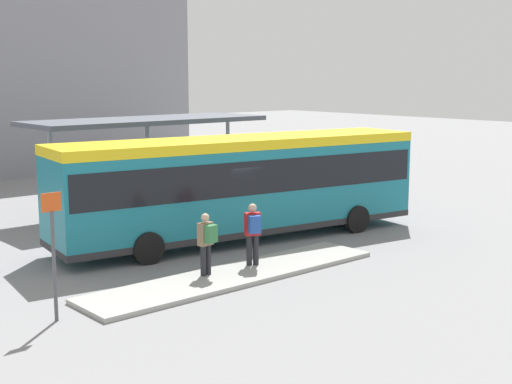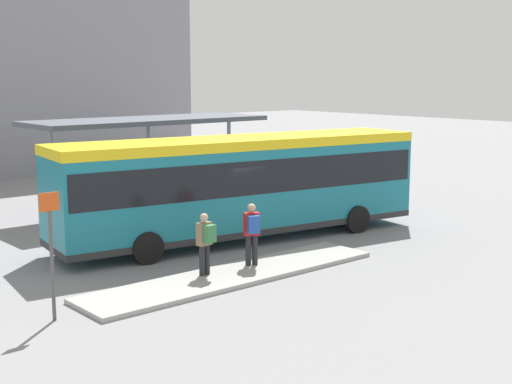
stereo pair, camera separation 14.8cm
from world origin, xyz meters
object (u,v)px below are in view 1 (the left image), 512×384
(potted_planter_near_shelter, at_px, (219,197))
(city_bus, at_px, (242,180))
(pedestrian_waiting, at_px, (253,230))
(pedestrian_companion, at_px, (207,240))
(bicycle_white, at_px, (354,188))
(bicycle_black, at_px, (363,191))
(platform_sign, at_px, (53,250))

(potted_planter_near_shelter, bearing_deg, city_bus, -118.89)
(city_bus, bearing_deg, pedestrian_waiting, -116.50)
(pedestrian_waiting, height_order, potted_planter_near_shelter, pedestrian_waiting)
(city_bus, height_order, potted_planter_near_shelter, city_bus)
(city_bus, bearing_deg, pedestrian_companion, -132.40)
(pedestrian_companion, bearing_deg, potted_planter_near_shelter, -48.59)
(pedestrian_waiting, relative_size, bicycle_white, 0.95)
(city_bus, distance_m, bicycle_black, 9.11)
(city_bus, xyz_separation_m, pedestrian_waiting, (-2.10, -2.96, -0.82))
(pedestrian_companion, xyz_separation_m, bicycle_black, (12.31, 5.23, -0.68))
(pedestrian_companion, height_order, bicycle_black, pedestrian_companion)
(potted_planter_near_shelter, bearing_deg, pedestrian_companion, -130.28)
(pedestrian_waiting, xyz_separation_m, bicycle_white, (11.05, 6.02, -0.71))
(bicycle_black, bearing_deg, city_bus, 113.77)
(bicycle_white, bearing_deg, pedestrian_waiting, -55.13)
(city_bus, distance_m, pedestrian_waiting, 3.72)
(city_bus, height_order, pedestrian_waiting, city_bus)
(pedestrian_waiting, bearing_deg, platform_sign, 117.78)
(pedestrian_companion, xyz_separation_m, bicycle_white, (12.58, 5.97, -0.66))
(bicycle_white, bearing_deg, city_bus, -64.84)
(city_bus, relative_size, pedestrian_companion, 7.67)
(bicycle_white, bearing_deg, pedestrian_companion, -58.31)
(bicycle_black, bearing_deg, bicycle_white, -11.19)
(city_bus, bearing_deg, bicycle_white, 27.72)
(pedestrian_waiting, bearing_deg, bicycle_white, -36.54)
(bicycle_black, bearing_deg, pedestrian_waiting, 124.91)
(pedestrian_waiting, distance_m, potted_planter_near_shelter, 8.13)
(city_bus, xyz_separation_m, bicycle_white, (8.95, 3.06, -1.53))
(pedestrian_waiting, height_order, bicycle_black, pedestrian_waiting)
(pedestrian_companion, bearing_deg, bicycle_black, -75.28)
(bicycle_white, height_order, potted_planter_near_shelter, potted_planter_near_shelter)
(pedestrian_waiting, distance_m, bicycle_black, 12.03)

